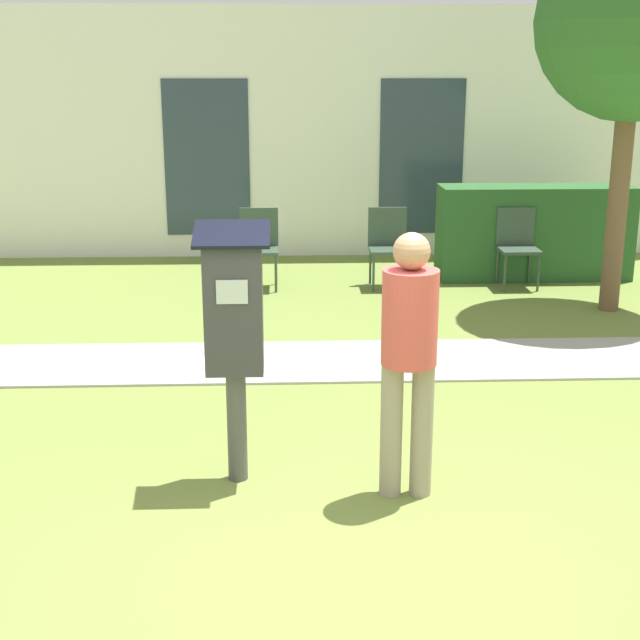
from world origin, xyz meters
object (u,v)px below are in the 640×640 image
Objects in this scene: outdoor_chair_left at (259,241)px; outdoor_chair_right at (517,241)px; parking_meter at (234,320)px; outdoor_chair_middle at (388,241)px; person_standing at (409,345)px.

outdoor_chair_left is 1.00× the size of outdoor_chair_right.
outdoor_chair_left is (0.01, 4.97, -0.49)m from parking_meter.
outdoor_chair_left and outdoor_chair_right have the same top height.
outdoor_chair_middle is at bearing -5.12° from outdoor_chair_left.
outdoor_chair_left is 1.48m from outdoor_chair_middle.
outdoor_chair_right is at bearing -5.91° from outdoor_chair_left.
outdoor_chair_right is at bearing 58.77° from parking_meter.
outdoor_chair_left is 2.95m from outdoor_chair_right.
outdoor_chair_middle is (0.49, 5.20, -0.40)m from person_standing.
person_standing reaches higher than outdoor_chair_right.
outdoor_chair_left is 1.00× the size of outdoor_chair_middle.
person_standing is 5.24m from outdoor_chair_middle.
person_standing is 1.76× the size of outdoor_chair_middle.
parking_meter reaches higher than outdoor_chair_right.
outdoor_chair_middle is 1.48m from outdoor_chair_right.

